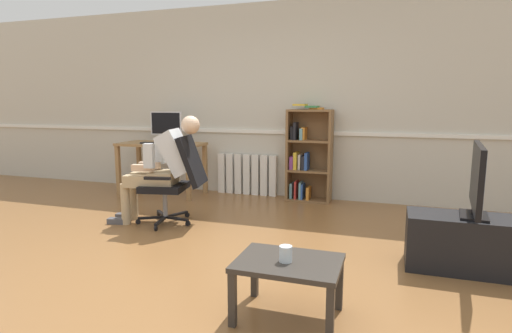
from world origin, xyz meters
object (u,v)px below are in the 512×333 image
bookshelf (307,156)px  coffee_table (288,269)px  keyboard (155,143)px  radiator (247,174)px  tv_stand (471,244)px  drinking_glass (286,254)px  computer_desk (162,151)px  office_chair (177,177)px  computer_mouse (177,143)px  tv_screen (477,179)px  person_seated (162,166)px  imac_monitor (166,125)px

bookshelf → coffee_table: (0.52, -3.10, -0.30)m
keyboard → radiator: 1.38m
tv_stand → drinking_glass: (-1.22, -1.19, 0.20)m
computer_desk → radiator: 1.29m
bookshelf → office_chair: (-1.14, -1.52, -0.09)m
computer_mouse → radiator: computer_mouse is taller
radiator → coffee_table: (1.42, -3.20, 0.03)m
tv_screen → coffee_table: tv_screen is taller
bookshelf → radiator: size_ratio=1.47×
keyboard → office_chair: size_ratio=0.44×
radiator → tv_screen: size_ratio=1.01×
computer_desk → tv_stand: size_ratio=1.23×
office_chair → person_seated: bearing=-90.0°
bookshelf → computer_desk: bearing=-172.0°
computer_desk → computer_mouse: bearing=-20.4°
office_chair → tv_stand: bearing=70.6°
drinking_glass → radiator: bearing=113.6°
office_chair → tv_stand: 2.91m
drinking_glass → imac_monitor: bearing=131.1°
computer_desk → tv_screen: (3.81, -1.65, 0.11)m
computer_desk → imac_monitor: imac_monitor is taller
tv_stand → computer_mouse: bearing=156.4°
tv_screen → drinking_glass: bearing=140.6°
bookshelf → computer_mouse: bearing=-166.8°
radiator → bookshelf: bearing=-6.2°
drinking_glass → office_chair: bearing=135.7°
computer_mouse → tv_stand: bearing=-23.6°
bookshelf → office_chair: 1.91m
tv_stand → tv_screen: (0.00, -0.00, 0.53)m
tv_stand → drinking_glass: drinking_glass is taller
drinking_glass → person_seated: bearing=138.9°
keyboard → drinking_glass: size_ratio=4.35×
computer_desk → office_chair: office_chair is taller
tv_stand → computer_desk: bearing=156.6°
computer_desk → bookshelf: 2.10m
computer_mouse → person_seated: bearing=-68.2°
computer_desk → coffee_table: (2.60, -2.81, -0.32)m
imac_monitor → office_chair: (0.90, -1.31, -0.49)m
office_chair → coffee_table: 2.30m
person_seated → radiator: bearing=155.4°
tv_stand → drinking_glass: bearing=-135.7°
keyboard → computer_mouse: bearing=3.5°
imac_monitor → coffee_table: imac_monitor is taller
person_seated → tv_screen: bearing=71.7°
radiator → person_seated: 1.74m
bookshelf → tv_stand: 2.63m
bookshelf → tv_screen: bookshelf is taller
bookshelf → tv_screen: 2.60m
bookshelf → drinking_glass: bookshelf is taller
bookshelf → radiator: 0.96m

